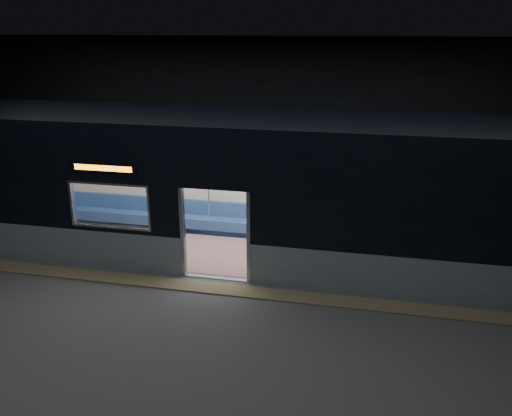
% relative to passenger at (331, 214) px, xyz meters
% --- Properties ---
extents(station_floor, '(24.00, 14.00, 0.01)m').
position_rel_passenger_xyz_m(station_floor, '(-2.25, -3.55, -0.82)').
color(station_floor, '#47494C').
rests_on(station_floor, ground).
extents(station_envelope, '(24.00, 14.00, 5.00)m').
position_rel_passenger_xyz_m(station_envelope, '(-2.25, -3.55, 2.85)').
color(station_envelope, black).
rests_on(station_envelope, station_floor).
extents(tactile_strip, '(22.80, 0.50, 0.03)m').
position_rel_passenger_xyz_m(tactile_strip, '(-2.25, -3.00, -0.80)').
color(tactile_strip, '#8C7F59').
rests_on(tactile_strip, station_floor).
extents(metro_car, '(18.00, 3.04, 3.35)m').
position_rel_passenger_xyz_m(metro_car, '(-2.26, -1.00, 1.04)').
color(metro_car, '#91A5AD').
rests_on(metro_car, station_floor).
extents(passenger, '(0.41, 0.70, 1.40)m').
position_rel_passenger_xyz_m(passenger, '(0.00, 0.00, 0.00)').
color(passenger, black).
rests_on(passenger, metro_car).
extents(handbag, '(0.34, 0.30, 0.15)m').
position_rel_passenger_xyz_m(handbag, '(-0.02, -0.23, -0.12)').
color(handbag, black).
rests_on(handbag, passenger).
extents(transit_map, '(0.99, 0.03, 0.64)m').
position_rel_passenger_xyz_m(transit_map, '(2.75, 0.31, 0.66)').
color(transit_map, white).
rests_on(transit_map, metro_car).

